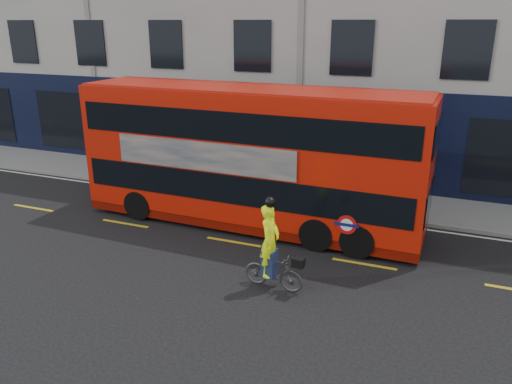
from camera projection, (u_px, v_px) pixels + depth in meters
The scene contains 7 objects.
ground at pixel (212, 263), 14.04m from camera, with size 120.00×120.00×0.00m, color black.
pavement at pixel (285, 191), 19.73m from camera, with size 60.00×3.00×0.12m, color slate.
kerb at pixel (273, 204), 18.41m from camera, with size 60.00×0.12×0.13m, color slate.
road_edge_line at pixel (270, 208), 18.17m from camera, with size 58.00×0.10×0.01m, color silver.
lane_dashes at pixel (234, 242), 15.35m from camera, with size 58.00×0.12×0.01m, color gold, non-canonical shape.
bus at pixel (251, 157), 16.03m from camera, with size 11.28×2.82×4.52m.
cyclist at pixel (272, 257), 12.45m from camera, with size 1.62×0.71×2.45m.
Camera 1 is at (5.83, -11.28, 6.44)m, focal length 35.00 mm.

